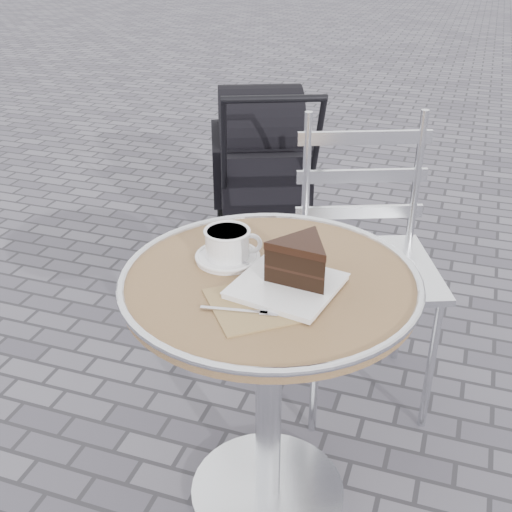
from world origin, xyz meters
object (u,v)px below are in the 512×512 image
(bistro_chair, at_px, (363,228))
(cappuccino_set, at_px, (228,247))
(baby_stroller, at_px, (262,175))
(cake_plate_set, at_px, (297,267))
(cafe_table, at_px, (269,335))

(bistro_chair, bearing_deg, cappuccino_set, -134.78)
(cappuccino_set, xyz_separation_m, baby_stroller, (-0.36, 1.34, -0.35))
(cappuccino_set, distance_m, cake_plate_set, 0.21)
(cappuccino_set, bearing_deg, bistro_chair, 48.52)
(cafe_table, bearing_deg, baby_stroller, 109.34)
(cafe_table, relative_size, bistro_chair, 0.78)
(cafe_table, relative_size, cappuccino_set, 4.01)
(cake_plate_set, bearing_deg, cappuccino_set, 169.58)
(bistro_chair, height_order, baby_stroller, bistro_chair)
(cake_plate_set, height_order, baby_stroller, baby_stroller)
(baby_stroller, bearing_deg, cappuccino_set, -98.00)
(cappuccino_set, height_order, bistro_chair, bistro_chair)
(cappuccino_set, bearing_deg, cake_plate_set, -39.37)
(cafe_table, bearing_deg, bistro_chair, 79.72)
(bistro_chair, bearing_deg, baby_stroller, 106.27)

